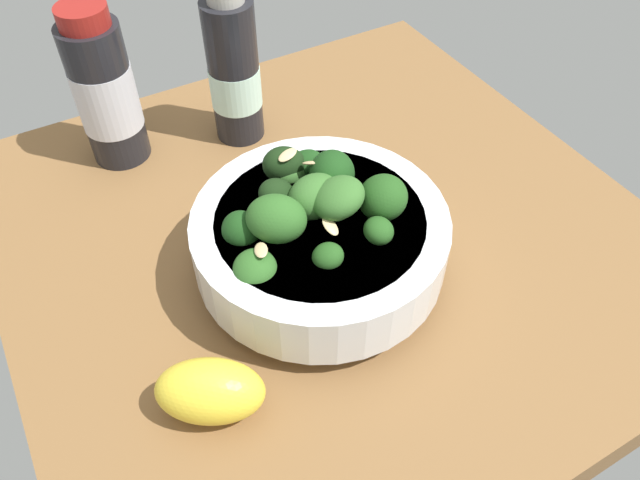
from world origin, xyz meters
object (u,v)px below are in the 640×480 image
Objects in this scene: lemon_wedge at (210,391)px; bottle_tall at (105,92)px; bottle_short at (234,73)px; bowl_of_broccoli at (319,233)px.

bottle_tall reaches higher than lemon_wedge.
bottle_tall is at bearing 84.50° from lemon_wedge.
bottle_short reaches higher than bottle_tall.
bottle_short is (15.19, 28.70, 4.98)cm from lemon_wedge.
bowl_of_broccoli reaches higher than lemon_wedge.
bottle_short is (2.13, 20.96, 2.83)cm from bowl_of_broccoli.
bottle_tall reaches higher than bowl_of_broccoli.
lemon_wedge is at bearing -117.89° from bottle_short.
lemon_wedge is 0.48× the size of bottle_tall.
bottle_tall is at bearing 166.71° from bottle_short.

